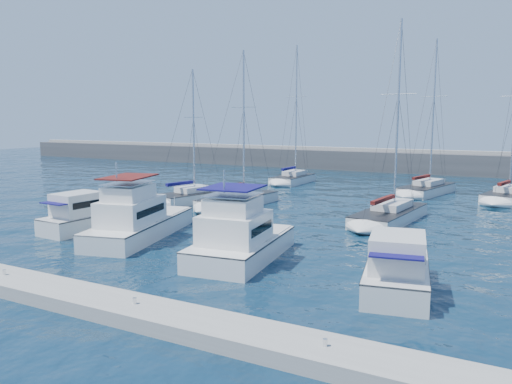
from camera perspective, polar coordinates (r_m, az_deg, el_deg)
The scene contains 16 objects.
ground at distance 29.77m, azimuth 0.63°, elevation -7.04°, with size 220.00×220.00×0.00m, color black.
breakwater at distance 78.92m, azimuth 18.26°, elevation 2.90°, with size 160.00×6.00×4.45m.
dock at distance 21.01m, azimuth -13.66°, elevation -13.07°, with size 40.00×2.20×0.60m, color gray.
dock_cleat_near_port at distance 26.64m, azimuth -26.82°, elevation -8.18°, with size 0.16×0.16×0.25m, color silver.
dock_cleat_centre at distance 20.86m, azimuth -13.70°, elevation -11.98°, with size 0.16×0.16×0.25m, color silver.
dock_cleat_near_stbd at distance 16.98m, azimuth 7.90°, elevation -16.66°, with size 0.16×0.16×0.25m, color silver.
motor_yacht_port_outer at distance 37.70m, azimuth -19.06°, elevation -2.76°, with size 3.14×6.80×3.20m.
motor_yacht_port_inner at distance 34.16m, azimuth -13.42°, elevation -3.32°, with size 5.72×10.85×4.69m.
motor_yacht_stbd_inner at distance 28.17m, azimuth -1.92°, elevation -5.55°, with size 4.75×8.60×4.69m.
motor_yacht_stbd_outer at distance 24.07m, azimuth 15.80°, elevation -8.75°, with size 3.96×7.05×3.20m.
sailboat_mid_a at distance 48.15m, azimuth -7.60°, elevation -0.58°, with size 4.65×7.38×12.88m.
sailboat_mid_b at distance 45.95m, azimuth -2.02°, elevation -0.94°, with size 4.10×9.33×14.39m.
sailboat_mid_d at distance 40.16m, azimuth 15.04°, elevation -2.55°, with size 4.24×9.75×15.72m.
sailboat_back_a at distance 62.42m, azimuth 4.25°, elevation 1.53°, with size 3.33×7.47×17.19m.
sailboat_back_b at distance 56.09m, azimuth 18.89°, elevation 0.32°, with size 5.11×9.10×16.50m.
sailboat_back_c at distance 53.85m, azimuth 26.76°, elevation -0.42°, with size 4.64×7.75×16.21m.
Camera 1 is at (13.17, -25.51, 7.86)m, focal length 35.00 mm.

